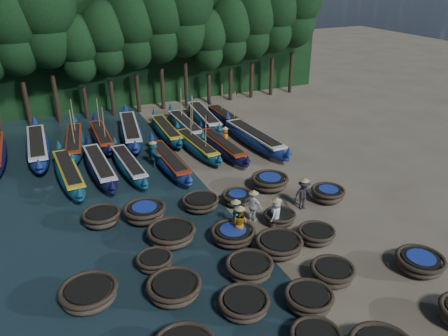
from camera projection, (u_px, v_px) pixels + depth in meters
name	position (u px, v px, depth m)	size (l,w,h in m)	color
ground	(234.00, 216.00, 23.34)	(120.00, 120.00, 0.00)	#7D725B
foliage_wall	(124.00, 50.00, 40.57)	(40.00, 3.00, 10.00)	black
coracle_6	(244.00, 304.00, 16.79)	(2.36, 2.36, 0.67)	#4E3F31
coracle_7	(309.00, 299.00, 16.99)	(2.11, 2.11, 0.72)	#4E3F31
coracle_8	(332.00, 273.00, 18.39)	(2.00, 2.00, 0.77)	#4E3F31
coracle_9	(420.00, 262.00, 19.07)	(2.13, 2.13, 0.71)	#4E3F31
coracle_10	(89.00, 294.00, 17.23)	(2.77, 2.77, 0.77)	#4E3F31
coracle_11	(174.00, 288.00, 17.52)	(2.46, 2.46, 0.76)	#4E3F31
coracle_12	(249.00, 268.00, 18.68)	(2.43, 2.43, 0.79)	#4E3F31
coracle_13	(279.00, 245.00, 20.22)	(2.22, 2.22, 0.76)	#4E3F31
coracle_14	(316.00, 235.00, 21.07)	(1.84, 1.84, 0.69)	#4E3F31
coracle_15	(155.00, 261.00, 19.22)	(1.90, 1.90, 0.65)	#4E3F31
coracle_16	(172.00, 234.00, 21.03)	(2.71, 2.71, 0.78)	#4E3F31
coracle_17	(233.00, 234.00, 21.06)	(2.23, 2.23, 0.72)	#4E3F31
coracle_18	(280.00, 217.00, 22.53)	(1.69, 1.69, 0.65)	#4E3F31
coracle_19	(328.00, 194.00, 24.70)	(1.93, 1.93, 0.77)	#4E3F31
coracle_20	(102.00, 217.00, 22.43)	(2.38, 2.38, 0.77)	#4E3F31
coracle_21	(145.00, 212.00, 22.80)	(2.58, 2.58, 0.84)	#4E3F31
coracle_22	(200.00, 203.00, 23.90)	(2.38, 2.38, 0.69)	#4E3F31
coracle_23	(237.00, 198.00, 24.36)	(1.88, 1.88, 0.70)	#4E3F31
coracle_24	(270.00, 182.00, 26.02)	(2.47, 2.47, 0.81)	#4E3F31
long_boat_2	(69.00, 173.00, 26.94)	(1.74, 8.04, 1.42)	navy
long_boat_3	(99.00, 167.00, 27.79)	(1.56, 8.03, 1.41)	#0E0E34
long_boat_4	(129.00, 165.00, 28.11)	(1.56, 7.39, 1.30)	navy
long_boat_5	(169.00, 161.00, 28.57)	(1.49, 7.79, 1.37)	navy
long_boat_6	(197.00, 146.00, 31.05)	(1.74, 7.43, 3.16)	navy
long_boat_7	(222.00, 146.00, 30.95)	(1.65, 7.76, 1.37)	#0E0E34
long_boat_8	(255.00, 138.00, 32.11)	(2.03, 8.96, 1.58)	navy
long_boat_10	(38.00, 147.00, 30.56)	(1.84, 9.20, 1.62)	navy
long_boat_11	(74.00, 142.00, 31.56)	(2.56, 8.05, 3.45)	navy
long_boat_12	(102.00, 137.00, 32.71)	(1.48, 7.48, 3.18)	#0E0E34
long_boat_13	(131.00, 131.00, 33.54)	(2.93, 9.01, 1.60)	navy
long_boat_14	(166.00, 131.00, 33.87)	(1.57, 7.57, 1.33)	navy
long_boat_15	(185.00, 125.00, 34.93)	(1.40, 7.85, 3.34)	navy
long_boat_16	(204.00, 117.00, 36.61)	(2.34, 8.66, 1.53)	navy
long_boat_17	(226.00, 118.00, 36.73)	(1.41, 7.33, 3.11)	#0E0E34
fisherman_0	(276.00, 213.00, 21.95)	(0.97, 0.90, 1.86)	silver
fisherman_1	(236.00, 213.00, 21.96)	(0.52, 0.62, 1.77)	#1B6474
fisherman_2	(240.00, 222.00, 21.07)	(1.05, 1.08, 1.96)	#BA7318
fisherman_3	(304.00, 194.00, 23.70)	(1.16, 0.68, 1.98)	black
fisherman_4	(253.00, 205.00, 22.57)	(0.88, 1.07, 1.91)	silver
fisherman_5	(154.00, 154.00, 28.76)	(0.63, 1.64, 1.93)	#1B6474
fisherman_6	(225.00, 137.00, 31.68)	(0.71, 0.88, 1.76)	#BA7318
tree_3	(11.00, 26.00, 32.98)	(4.92, 4.92, 11.60)	black
tree_4	(42.00, 15.00, 33.56)	(5.34, 5.34, 12.58)	black
tree_5	(78.00, 49.00, 35.57)	(3.68, 3.68, 8.68)	black
tree_6	(106.00, 39.00, 36.16)	(4.09, 4.09, 9.65)	black
tree_7	(132.00, 28.00, 36.74)	(4.51, 4.51, 10.63)	black
tree_8	(158.00, 19.00, 37.32)	(4.92, 4.92, 11.60)	black
tree_9	(183.00, 9.00, 37.90)	(5.34, 5.34, 12.58)	black
tree_10	(208.00, 40.00, 39.92)	(3.68, 3.68, 8.68)	black
tree_11	(231.00, 31.00, 40.50)	(4.09, 4.09, 9.65)	black
tree_12	(253.00, 22.00, 41.08)	(4.51, 4.51, 10.63)	black
tree_13	(274.00, 13.00, 41.66)	(4.92, 4.92, 11.60)	black
tree_14	(295.00, 5.00, 42.24)	(5.34, 5.34, 12.58)	black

